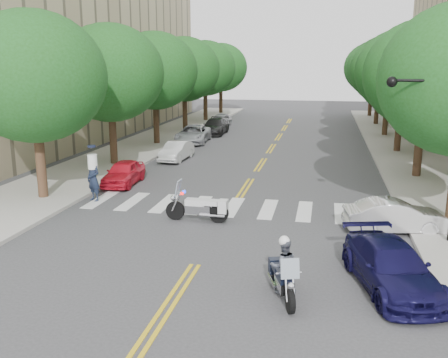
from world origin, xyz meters
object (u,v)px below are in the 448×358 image
(motorcycle_police, at_px, (283,270))
(sedan_blue, at_px, (391,267))
(officer_standing, at_px, (94,179))
(convertible, at_px, (395,216))
(motorcycle_parked, at_px, (202,208))

(motorcycle_police, xyz_separation_m, sedan_blue, (2.90, 1.16, -0.14))
(motorcycle_police, bearing_deg, officer_standing, -58.45)
(officer_standing, xyz_separation_m, convertible, (12.90, -1.78, -0.42))
(convertible, bearing_deg, motorcycle_parked, 81.39)
(motorcycle_parked, bearing_deg, officer_standing, 71.03)
(motorcycle_parked, relative_size, convertible, 0.69)
(officer_standing, distance_m, convertible, 13.03)
(motorcycle_parked, relative_size, officer_standing, 1.24)
(officer_standing, bearing_deg, motorcycle_parked, 9.32)
(motorcycle_parked, distance_m, officer_standing, 5.93)
(motorcycle_parked, bearing_deg, convertible, -87.88)
(motorcycle_parked, height_order, convertible, motorcycle_parked)
(motorcycle_parked, xyz_separation_m, convertible, (7.32, 0.20, 0.04))
(officer_standing, distance_m, sedan_blue, 13.93)
(motorcycle_parked, relative_size, sedan_blue, 0.58)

